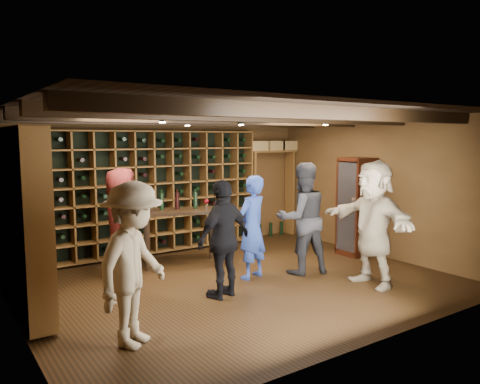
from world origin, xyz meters
TOP-DOWN VIEW (x-y plane):
  - ground at (0.00, 0.00)m, footprint 6.00×6.00m
  - room_shell at (0.00, 0.05)m, footprint 6.00×6.00m
  - wine_rack_back at (-0.52, 2.33)m, footprint 4.65×0.30m
  - wine_rack_left at (-2.83, 0.82)m, footprint 0.30×2.65m
  - crate_shelf at (2.41, 2.32)m, footprint 1.20×0.32m
  - display_cabinet at (2.71, 0.20)m, footprint 0.55×0.50m
  - man_blue_shirt at (0.28, 0.09)m, footprint 0.66×0.53m
  - man_grey_suit at (1.10, -0.14)m, footprint 1.00×0.86m
  - guest_red_floral at (-1.35, 1.21)m, footprint 0.76×0.95m
  - guest_woman_black at (-0.53, -0.40)m, footprint 1.00×0.62m
  - guest_khaki at (-2.07, -1.13)m, footprint 1.25×1.17m
  - guest_beige at (1.54, -1.17)m, footprint 0.71×1.74m
  - tasting_table at (-0.25, 1.39)m, footprint 1.38×1.00m

SIDE VIEW (x-z plane):
  - ground at x=0.00m, z-range 0.00..0.00m
  - man_blue_shirt at x=0.28m, z-range 0.00..1.57m
  - guest_woman_black at x=-0.53m, z-range 0.00..1.59m
  - tasting_table at x=-0.25m, z-range 0.21..1.43m
  - guest_red_floral at x=-1.35m, z-range 0.00..1.69m
  - guest_khaki at x=-2.07m, z-range 0.00..1.70m
  - display_cabinet at x=2.71m, z-range -0.02..1.73m
  - man_grey_suit at x=1.10m, z-range 0.00..1.75m
  - guest_beige at x=1.54m, z-range 0.00..1.82m
  - wine_rack_back at x=-0.52m, z-range 0.05..2.25m
  - wine_rack_left at x=-2.83m, z-range 0.05..2.25m
  - crate_shelf at x=2.41m, z-range 0.54..2.60m
  - room_shell at x=0.00m, z-range -0.58..5.42m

